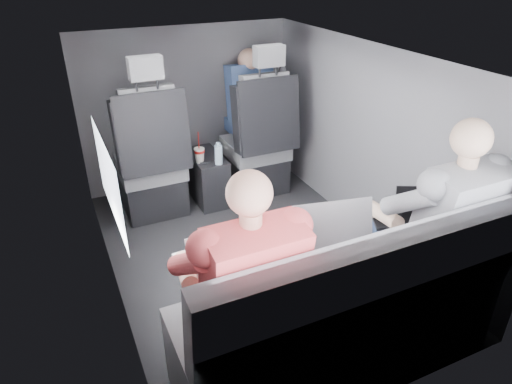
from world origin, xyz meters
name	(u,v)px	position (x,y,z in m)	size (l,w,h in m)	color
floor	(251,254)	(0.00, 0.00, 0.00)	(2.60, 2.60, 0.00)	black
ceiling	(250,56)	(0.00, 0.00, 1.35)	(2.60, 2.60, 0.00)	#B2B2AD
panel_left	(102,195)	(-0.90, 0.00, 0.68)	(0.02, 2.60, 1.35)	#56565B
panel_right	(368,143)	(0.90, 0.00, 0.68)	(0.02, 2.60, 1.35)	#56565B
panel_front	(188,108)	(0.00, 1.30, 0.68)	(1.80, 0.02, 1.35)	#56565B
panel_back	(385,291)	(0.00, -1.30, 0.68)	(1.80, 0.02, 1.35)	#56565B
side_window	(108,180)	(-0.88, -0.30, 0.90)	(0.02, 0.75, 0.42)	white
seatbelt	(268,108)	(0.45, 0.67, 0.80)	(0.05, 0.01, 0.65)	black
front_seat_left	(152,167)	(-0.45, 0.84, 0.40)	(0.52, 0.58, 1.26)	black
front_seat_right	(258,148)	(0.45, 0.84, 0.40)	(0.52, 0.58, 1.26)	black
center_console	(207,178)	(0.00, 0.88, 0.20)	(0.24, 0.48, 0.41)	black
rear_bench	(343,321)	(0.00, -1.06, 0.31)	(1.60, 0.57, 0.92)	#55565A
soda_cup	(199,154)	(-0.08, 0.78, 0.46)	(0.08, 0.08, 0.25)	white
water_bottle	(219,154)	(0.04, 0.68, 0.48)	(0.06, 0.06, 0.18)	#A5C9E0
laptop_white	(218,257)	(-0.51, -0.75, 0.63)	(0.35, 0.33, 0.25)	silver
laptop_silver	(320,233)	(0.02, -0.79, 0.64)	(0.44, 0.42, 0.27)	#B5B4B9
laptop_black	(414,215)	(0.57, -0.85, 0.64)	(0.44, 0.47, 0.26)	black
passenger_rear_left	(240,286)	(-0.49, -0.97, 0.62)	(0.49, 0.61, 1.20)	#2E2F33
passenger_rear_right	(433,226)	(0.58, -0.97, 0.63)	(0.51, 0.63, 1.23)	#334B72
passenger_front_right	(249,99)	(0.49, 1.10, 0.74)	(0.38, 0.38, 0.73)	#334B72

